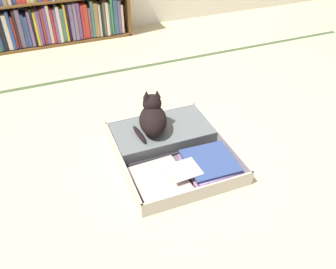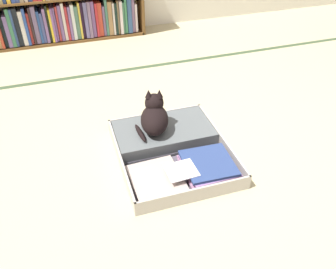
% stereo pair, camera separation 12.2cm
% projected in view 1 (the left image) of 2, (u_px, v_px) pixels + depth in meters
% --- Properties ---
extents(ground_plane, '(10.00, 10.00, 0.00)m').
position_uv_depth(ground_plane, '(198.00, 159.00, 2.21)').
color(ground_plane, '#C0B68B').
extents(tatami_border, '(4.80, 0.05, 0.00)m').
position_uv_depth(tatami_border, '(132.00, 68.00, 3.22)').
color(tatami_border, '#3C5134').
rests_on(tatami_border, ground_plane).
extents(bookshelf, '(1.59, 0.25, 0.89)m').
position_uv_depth(bookshelf, '(48.00, 2.00, 3.44)').
color(bookshelf, brown).
rests_on(bookshelf, ground_plane).
extents(open_suitcase, '(0.68, 0.80, 0.10)m').
position_uv_depth(open_suitcase, '(171.00, 147.00, 2.24)').
color(open_suitcase, '#B7B1A6').
rests_on(open_suitcase, ground_plane).
extents(black_cat, '(0.25, 0.30, 0.28)m').
position_uv_depth(black_cat, '(153.00, 117.00, 2.23)').
color(black_cat, black).
rests_on(black_cat, open_suitcase).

